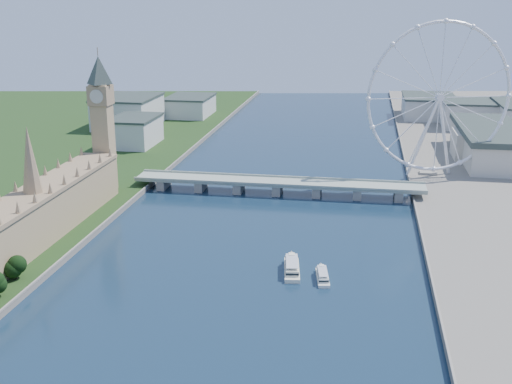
# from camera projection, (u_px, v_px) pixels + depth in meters

# --- Properties ---
(parliament_range) EXTENTS (24.00, 200.00, 70.00)m
(parliament_range) POSITION_uv_depth(u_px,v_px,m) (36.00, 216.00, 381.20)
(parliament_range) COLOR tan
(parliament_range) RESTS_ON ground
(big_ben) EXTENTS (20.02, 20.02, 110.00)m
(big_ben) POSITION_uv_depth(u_px,v_px,m) (101.00, 107.00, 469.12)
(big_ben) COLOR tan
(big_ben) RESTS_ON ground
(westminster_bridge) EXTENTS (220.00, 22.00, 9.50)m
(westminster_bridge) POSITION_uv_depth(u_px,v_px,m) (278.00, 185.00, 487.04)
(westminster_bridge) COLOR gray
(westminster_bridge) RESTS_ON ground
(london_eye) EXTENTS (113.60, 39.12, 124.30)m
(london_eye) POSITION_uv_depth(u_px,v_px,m) (439.00, 98.00, 502.30)
(london_eye) COLOR silver
(london_eye) RESTS_ON ground
(county_hall) EXTENTS (54.00, 144.00, 35.00)m
(county_hall) POSITION_uv_depth(u_px,v_px,m) (487.00, 161.00, 583.92)
(county_hall) COLOR beige
(county_hall) RESTS_ON ground
(city_skyline) EXTENTS (505.00, 280.00, 32.00)m
(city_skyline) POSITION_uv_depth(u_px,v_px,m) (343.00, 114.00, 723.23)
(city_skyline) COLOR beige
(city_skyline) RESTS_ON ground
(tour_boat_near) EXTENTS (12.61, 33.50, 7.25)m
(tour_boat_near) POSITION_uv_depth(u_px,v_px,m) (292.00, 272.00, 348.35)
(tour_boat_near) COLOR silver
(tour_boat_near) RESTS_ON ground
(tour_boat_far) EXTENTS (10.04, 25.89, 5.53)m
(tour_boat_far) POSITION_uv_depth(u_px,v_px,m) (323.00, 280.00, 339.30)
(tour_boat_far) COLOR silver
(tour_boat_far) RESTS_ON ground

